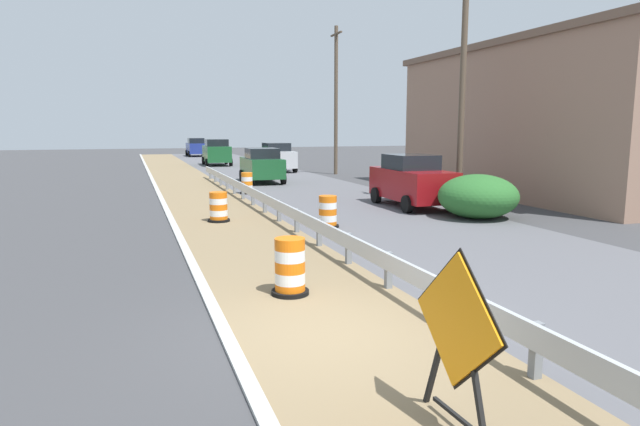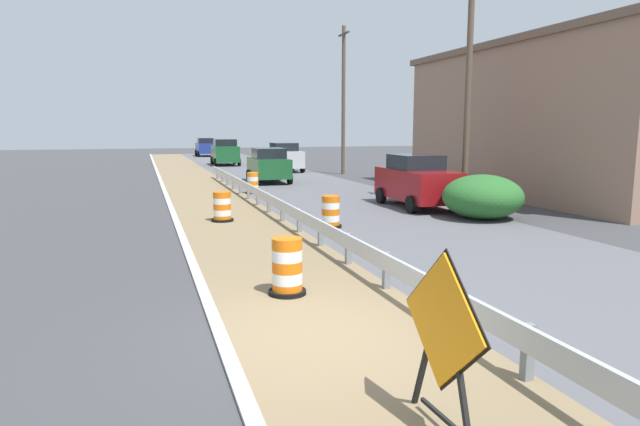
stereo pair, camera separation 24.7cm
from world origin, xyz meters
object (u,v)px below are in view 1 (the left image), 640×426
(warning_sign_diamond, at_px, (456,329))
(traffic_barrel_nearest, at_px, (290,269))
(traffic_barrel_close, at_px, (328,213))
(car_mid_far_lane, at_px, (277,157))
(car_lead_far_lane, at_px, (262,165))
(utility_pole_mid, at_px, (336,99))
(car_lead_near_lane, at_px, (217,152))
(traffic_barrel_far, at_px, (247,184))
(utility_pole_near, at_px, (463,85))
(car_trailing_far_lane, at_px, (196,147))
(car_trailing_near_lane, at_px, (412,181))
(traffic_barrel_mid, at_px, (219,208))

(warning_sign_diamond, distance_m, traffic_barrel_nearest, 4.89)
(traffic_barrel_close, bearing_deg, car_mid_far_lane, 79.27)
(car_lead_far_lane, height_order, utility_pole_mid, utility_pole_mid)
(car_lead_near_lane, relative_size, utility_pole_mid, 0.45)
(warning_sign_diamond, bearing_deg, traffic_barrel_far, -98.17)
(utility_pole_near, bearing_deg, traffic_barrel_far, 140.00)
(car_trailing_far_lane, height_order, utility_pole_mid, utility_pole_mid)
(car_trailing_near_lane, distance_m, car_mid_far_lane, 18.84)
(traffic_barrel_mid, xyz_separation_m, car_lead_far_lane, (4.33, 12.36, 0.53))
(warning_sign_diamond, bearing_deg, car_trailing_near_lane, -119.29)
(car_trailing_near_lane, bearing_deg, car_mid_far_lane, -177.22)
(car_mid_far_lane, relative_size, utility_pole_mid, 0.43)
(traffic_barrel_close, relative_size, traffic_barrel_far, 0.99)
(traffic_barrel_far, height_order, utility_pole_near, utility_pole_near)
(car_trailing_near_lane, bearing_deg, traffic_barrel_close, -53.86)
(car_mid_far_lane, bearing_deg, car_trailing_far_lane, -173.01)
(utility_pole_near, relative_size, utility_pole_mid, 0.95)
(warning_sign_diamond, xyz_separation_m, utility_pole_mid, (9.91, 29.53, 3.87))
(car_trailing_far_lane, bearing_deg, car_trailing_near_lane, -175.44)
(car_lead_near_lane, distance_m, car_trailing_far_lane, 15.68)
(warning_sign_diamond, height_order, car_trailing_near_lane, car_trailing_near_lane)
(car_lead_far_lane, bearing_deg, car_trailing_near_lane, -162.17)
(traffic_barrel_nearest, height_order, traffic_barrel_close, traffic_barrel_nearest)
(car_lead_near_lane, xyz_separation_m, car_mid_far_lane, (3.02, -7.99, -0.07))
(traffic_barrel_close, bearing_deg, car_trailing_far_lane, 88.41)
(car_lead_far_lane, height_order, utility_pole_near, utility_pole_near)
(car_lead_far_lane, bearing_deg, car_mid_far_lane, -18.95)
(warning_sign_diamond, distance_m, car_mid_far_lane, 33.79)
(warning_sign_diamond, height_order, car_trailing_far_lane, car_trailing_far_lane)
(traffic_barrel_nearest, height_order, car_lead_near_lane, car_lead_near_lane)
(traffic_barrel_nearest, distance_m, car_lead_near_lane, 36.47)
(traffic_barrel_mid, bearing_deg, utility_pole_near, 6.83)
(traffic_barrel_far, height_order, car_trailing_far_lane, car_trailing_far_lane)
(traffic_barrel_mid, bearing_deg, car_lead_far_lane, 70.70)
(car_lead_near_lane, bearing_deg, car_lead_far_lane, -177.70)
(car_lead_near_lane, xyz_separation_m, utility_pole_near, (5.65, -26.67, 3.61))
(car_lead_far_lane, xyz_separation_m, utility_pole_mid, (5.91, 3.94, 3.94))
(warning_sign_diamond, distance_m, car_lead_far_lane, 25.90)
(traffic_barrel_far, bearing_deg, car_trailing_far_lane, 87.13)
(traffic_barrel_nearest, height_order, car_lead_far_lane, car_lead_far_lane)
(traffic_barrel_nearest, bearing_deg, car_trailing_far_lane, 85.31)
(traffic_barrel_close, relative_size, car_mid_far_lane, 0.24)
(warning_sign_diamond, relative_size, traffic_barrel_close, 1.91)
(car_lead_near_lane, distance_m, car_lead_far_lane, 15.49)
(traffic_barrel_nearest, distance_m, utility_pole_near, 14.32)
(car_trailing_near_lane, relative_size, utility_pole_mid, 0.45)
(traffic_barrel_close, height_order, car_mid_far_lane, car_mid_far_lane)
(traffic_barrel_close, xyz_separation_m, car_lead_near_lane, (1.15, 30.00, 0.63))
(traffic_barrel_far, height_order, car_lead_far_lane, car_lead_far_lane)
(car_trailing_near_lane, height_order, utility_pole_mid, utility_pole_mid)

